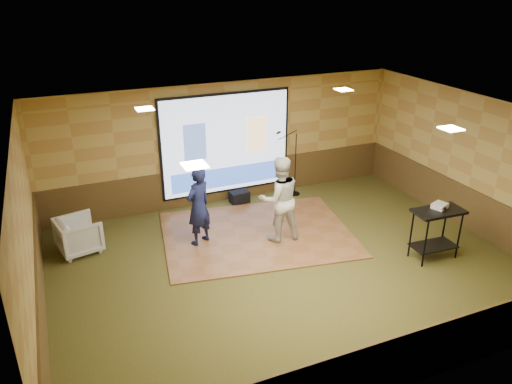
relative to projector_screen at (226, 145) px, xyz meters
name	(u,v)px	position (x,y,z in m)	size (l,w,h in m)	color
ground	(287,265)	(0.00, -3.44, -1.47)	(9.00, 9.00, 0.00)	#33391A
room_shell	(290,167)	(0.00, -3.44, 0.62)	(9.04, 7.04, 3.02)	tan
wainscot_back	(227,182)	(0.00, 0.04, -1.00)	(9.00, 0.04, 0.95)	#4A3518
wainscot_front	(401,362)	(0.00, -6.92, -1.00)	(9.00, 0.04, 0.95)	#4A3518
wainscot_left	(41,298)	(-4.48, -3.44, -1.00)	(0.04, 7.00, 0.95)	#4A3518
wainscot_right	(464,206)	(4.48, -3.44, -1.00)	(0.04, 7.00, 0.95)	#4A3518
projector_screen	(226,145)	(0.00, 0.00, 0.00)	(3.32, 0.06, 2.52)	black
downlight_nw	(145,109)	(-2.20, -1.64, 1.50)	(0.32, 0.32, 0.02)	#FFE5BF
downlight_ne	(343,90)	(2.20, -1.64, 1.50)	(0.32, 0.32, 0.02)	#FFE5BF
downlight_sw	(195,165)	(-2.20, -4.94, 1.50)	(0.32, 0.32, 0.02)	#FFE5BF
downlight_se	(451,129)	(2.20, -4.94, 1.50)	(0.32, 0.32, 0.02)	#FFE5BF
dance_floor	(257,234)	(-0.04, -2.02, -1.46)	(4.09, 3.11, 0.03)	brown
player_left	(198,206)	(-1.32, -1.90, -0.59)	(0.62, 0.41, 1.71)	#151B44
player_right	(279,199)	(0.31, -2.40, -0.51)	(0.91, 0.71, 1.88)	beige
av_table	(437,224)	(2.87, -4.30, -0.71)	(1.01, 0.53, 1.06)	black
projector	(440,206)	(2.95, -4.23, -0.36)	(0.29, 0.24, 0.10)	silver
mic_stand	(293,177)	(1.68, -0.35, -0.98)	(0.70, 0.29, 1.78)	black
banquet_chair	(79,235)	(-3.71, -1.24, -1.10)	(0.80, 0.83, 0.75)	gray
duffel_bag	(239,197)	(0.22, -0.26, -1.33)	(0.47, 0.31, 0.29)	black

